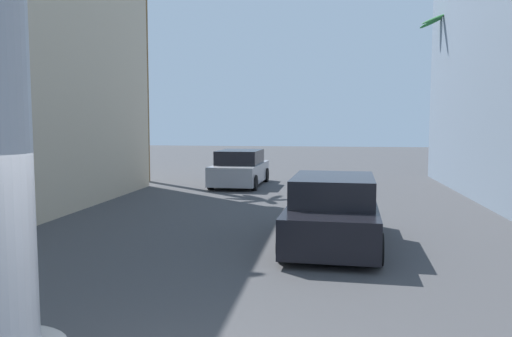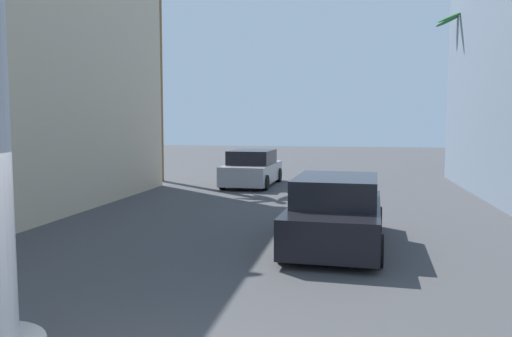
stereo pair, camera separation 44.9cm
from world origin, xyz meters
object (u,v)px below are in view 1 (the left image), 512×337
(car_far, at_px, (240,169))
(palm_tree_far_left, at_px, (145,63))
(palm_tree_far_right, at_px, (446,86))
(palm_tree_mid_left, at_px, (35,6))
(car_lead, at_px, (333,212))

(car_far, height_order, palm_tree_far_left, palm_tree_far_left)
(palm_tree_far_right, relative_size, palm_tree_far_left, 0.83)
(car_far, xyz_separation_m, palm_tree_mid_left, (-4.56, -7.97, 5.36))
(palm_tree_mid_left, distance_m, palm_tree_far_right, 17.63)
(car_lead, height_order, palm_tree_far_left, palm_tree_far_left)
(palm_tree_mid_left, height_order, palm_tree_far_right, palm_tree_mid_left)
(car_lead, relative_size, palm_tree_mid_left, 0.50)
(palm_tree_mid_left, relative_size, palm_tree_far_right, 1.20)
(car_lead, relative_size, palm_tree_far_left, 0.50)
(palm_tree_mid_left, bearing_deg, car_lead, -14.84)
(palm_tree_far_right, bearing_deg, palm_tree_mid_left, -141.92)
(palm_tree_far_right, height_order, palm_tree_far_left, palm_tree_far_left)
(car_far, relative_size, palm_tree_mid_left, 0.48)
(car_lead, bearing_deg, car_far, 111.27)
(car_lead, distance_m, palm_tree_far_right, 14.60)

